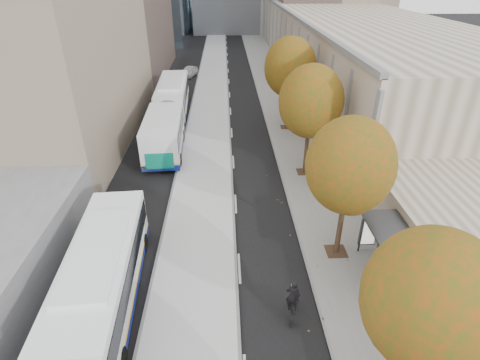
{
  "coord_description": "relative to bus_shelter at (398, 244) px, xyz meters",
  "views": [
    {
      "loc": [
        -2.2,
        -2.34,
        13.36
      ],
      "look_at": [
        -1.42,
        16.71,
        2.5
      ],
      "focal_mm": 28.0,
      "sensor_mm": 36.0,
      "label": 1
    }
  ],
  "objects": [
    {
      "name": "tree_c",
      "position": [
        -2.09,
        2.04,
        3.06
      ],
      "size": [
        4.2,
        4.2,
        7.28
      ],
      "color": "black",
      "rests_on": "sidewalk"
    },
    {
      "name": "bus_shelter",
      "position": [
        0.0,
        0.0,
        0.0
      ],
      "size": [
        1.9,
        4.4,
        2.53
      ],
      "color": "#383A3F",
      "rests_on": "sidewalk"
    },
    {
      "name": "tree_e",
      "position": [
        -2.09,
        20.04,
        3.5
      ],
      "size": [
        4.6,
        4.6,
        7.92
      ],
      "color": "black",
      "rests_on": "sidewalk"
    },
    {
      "name": "cyclist",
      "position": [
        -5.18,
        -2.07,
        -1.4
      ],
      "size": [
        0.76,
        1.71,
        2.11
      ],
      "rotation": [
        0.0,
        0.0,
        -0.18
      ],
      "color": "black",
      "rests_on": "ground"
    },
    {
      "name": "bus_near",
      "position": [
        -13.15,
        -4.94,
        -0.57
      ],
      "size": [
        3.65,
        17.92,
        2.97
      ],
      "rotation": [
        0.0,
        0.0,
        0.06
      ],
      "color": "white",
      "rests_on": "ground"
    },
    {
      "name": "sidewalk",
      "position": [
        -1.56,
        24.04,
        -2.15
      ],
      "size": [
        4.75,
        150.0,
        0.08
      ],
      "primitive_type": "cube",
      "color": "gray",
      "rests_on": "ground"
    },
    {
      "name": "distant_car",
      "position": [
        -12.88,
        39.9,
        -1.49
      ],
      "size": [
        2.61,
        4.37,
        1.39
      ],
      "primitive_type": "imported",
      "rotation": [
        0.0,
        0.0,
        -0.25
      ],
      "color": "silver",
      "rests_on": "ground"
    },
    {
      "name": "building_tan",
      "position": [
        9.81,
        53.04,
        1.81
      ],
      "size": [
        18.0,
        92.0,
        8.0
      ],
      "primitive_type": "cube",
      "color": "gray",
      "rests_on": "ground"
    },
    {
      "name": "tree_d",
      "position": [
        -2.09,
        11.04,
        3.28
      ],
      "size": [
        4.4,
        4.4,
        7.6
      ],
      "color": "black",
      "rests_on": "sidewalk"
    },
    {
      "name": "bus_platform",
      "position": [
        -9.56,
        24.04,
        -2.11
      ],
      "size": [
        4.25,
        150.0,
        0.15
      ],
      "primitive_type": "cube",
      "color": "silver",
      "rests_on": "ground"
    },
    {
      "name": "tree_b",
      "position": [
        -2.09,
        -5.96,
        2.85
      ],
      "size": [
        4.0,
        4.0,
        6.97
      ],
      "color": "black",
      "rests_on": "sidewalk"
    },
    {
      "name": "bus_far",
      "position": [
        -13.1,
        20.56,
        -0.45
      ],
      "size": [
        3.6,
        19.24,
        3.19
      ],
      "rotation": [
        0.0,
        0.0,
        0.04
      ],
      "color": "white",
      "rests_on": "ground"
    }
  ]
}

